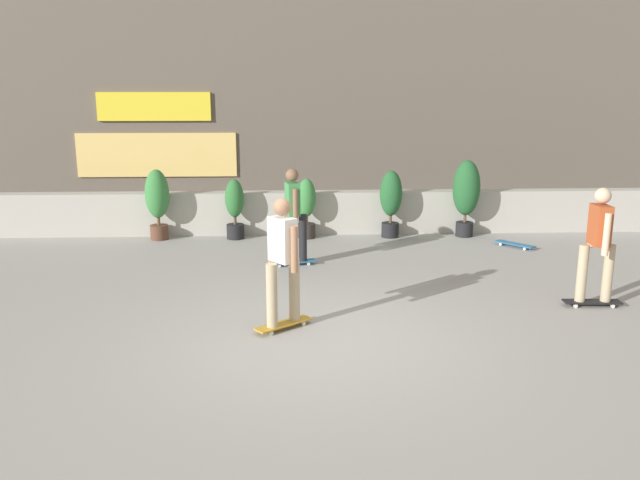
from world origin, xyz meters
TOP-DOWN VIEW (x-y plane):
  - ground_plane at (0.00, 0.00)m, footprint 48.00×48.00m
  - planter_wall at (0.00, 6.00)m, footprint 18.00×0.40m
  - building_backdrop at (-0.01, 10.00)m, footprint 20.00×2.08m
  - potted_plant_0 at (-3.12, 5.55)m, footprint 0.48×0.48m
  - potted_plant_1 at (-1.56, 5.55)m, footprint 0.38×0.38m
  - potted_plant_2 at (-0.09, 5.55)m, footprint 0.38×0.38m
  - potted_plant_3 at (1.65, 5.55)m, footprint 0.46×0.46m
  - potted_plant_4 at (3.22, 5.55)m, footprint 0.56×0.56m
  - skater_foreground at (-0.52, 0.37)m, footprint 0.75×0.65m
  - skater_far_left at (3.84, 1.05)m, footprint 0.81×0.56m
  - skater_by_wall_right at (-0.38, 3.42)m, footprint 0.82×0.55m
  - skateboard_near_camera at (3.95, 4.54)m, footprint 0.67×0.74m

SIDE VIEW (x-z plane):
  - ground_plane at x=0.00m, z-range 0.00..0.00m
  - skateboard_near_camera at x=3.95m, z-range 0.02..0.10m
  - planter_wall at x=0.00m, z-range 0.00..0.90m
  - potted_plant_1 at x=-1.56m, z-range 0.05..1.28m
  - potted_plant_2 at x=-0.09m, z-range 0.05..1.29m
  - potted_plant_3 at x=1.65m, z-range 0.10..1.49m
  - potted_plant_0 at x=-3.12m, z-range 0.11..1.55m
  - potted_plant_4 at x=3.22m, z-range 0.14..1.74m
  - skater_foreground at x=-0.52m, z-range 0.09..1.79m
  - skater_far_left at x=3.84m, z-range 0.09..1.79m
  - skater_by_wall_right at x=-0.38m, z-range 0.09..1.79m
  - building_backdrop at x=-0.01m, z-range 0.00..6.50m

